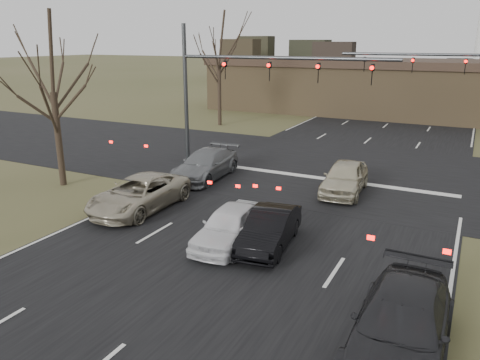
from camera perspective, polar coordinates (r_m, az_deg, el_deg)
The scene contains 14 objects.
ground at distance 14.23m, azimuth -6.15°, elevation -13.24°, with size 360.00×360.00×0.00m, color #474A27.
road_main at distance 70.95m, azimuth 21.54°, elevation 9.80°, with size 14.00×300.00×0.02m, color black.
road_cross at distance 27.11m, azimuth 11.28°, elevation 1.24°, with size 200.00×14.00×0.02m, color black.
building at distance 48.71m, azimuth 21.41°, elevation 10.34°, with size 42.40×10.40×5.30m.
mast_arm_near at distance 26.30m, azimuth -0.59°, elevation 12.30°, with size 12.12×0.24×8.00m.
mast_arm_far at distance 33.33m, azimuth 26.23°, elevation 11.46°, with size 11.12×0.24×8.00m.
tree_left_near at distance 24.54m, azimuth -22.30°, elevation 14.29°, with size 5.10×5.10×8.50m.
tree_left_far at distance 40.48m, azimuth -2.61°, elevation 17.03°, with size 5.70×5.70×9.50m.
car_silver_suv at distance 20.64m, azimuth -12.18°, elevation -1.64°, with size 2.40×5.20×1.44m, color #B0A78E.
car_white_sedan at distance 16.83m, azimuth -1.24°, elevation -5.58°, with size 1.66×4.12×1.40m, color white.
car_black_hatch at distance 16.66m, azimuth 3.63°, elevation -5.97°, with size 1.41×4.06×1.34m, color black.
car_charcoal_sedan at distance 11.89m, azimuth 19.04°, elevation -16.43°, with size 2.11×5.19×1.51m, color black.
car_grey_ahead at distance 24.93m, azimuth -4.22°, elevation 1.90°, with size 2.07×5.10×1.48m, color slate.
car_silver_ahead at distance 22.96m, azimuth 12.65°, elevation 0.31°, with size 1.81×4.50×1.53m, color beige.
Camera 1 is at (6.87, -10.26, 7.07)m, focal length 35.00 mm.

